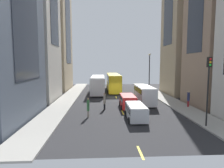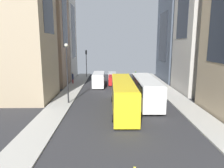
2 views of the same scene
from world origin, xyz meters
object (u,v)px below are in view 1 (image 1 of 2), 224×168
car_red_2 (128,100)px  pedestrian_walking_far (88,107)px  city_bus_white (98,83)px  delivery_van_white (145,94)px  traffic_light_near_corner (209,79)px  car_silver_0 (136,111)px  pedestrian_crossing_near (105,101)px  streetcar_yellow (113,81)px  pedestrian_crossing_mid (188,98)px

car_red_2 → pedestrian_walking_far: size_ratio=2.07×
city_bus_white → delivery_van_white: 12.95m
delivery_van_white → traffic_light_near_corner: size_ratio=0.97×
car_silver_0 → pedestrian_crossing_near: 5.67m
streetcar_yellow → delivery_van_white: size_ratio=2.05×
pedestrian_walking_far → car_silver_0: bearing=-53.3°
delivery_van_white → pedestrian_walking_far: bearing=-139.8°
car_silver_0 → delivery_van_white: bearing=70.9°
delivery_van_white → car_red_2: bearing=-143.4°
delivery_van_white → pedestrian_crossing_near: bearing=-153.7°
car_red_2 → pedestrian_walking_far: pedestrian_walking_far is taller
streetcar_yellow → pedestrian_crossing_mid: (8.87, -16.70, -0.84)m
delivery_van_white → traffic_light_near_corner: bearing=-72.2°
pedestrian_walking_far → traffic_light_near_corner: (10.98, -3.97, 3.31)m
car_silver_0 → pedestrian_crossing_near: pedestrian_crossing_near is taller
car_red_2 → pedestrian_walking_far: bearing=-137.9°
streetcar_yellow → pedestrian_walking_far: 20.97m
pedestrian_crossing_mid → pedestrian_crossing_near: bearing=143.2°
car_red_2 → city_bus_white: bearing=107.8°
city_bus_white → streetcar_yellow: streetcar_yellow is taller
delivery_van_white → car_red_2: delivery_van_white is taller
pedestrian_crossing_mid → traffic_light_near_corner: (-1.89, -7.83, 3.17)m
car_red_2 → pedestrian_crossing_mid: pedestrian_crossing_mid is taller
delivery_van_white → car_red_2: 3.44m
streetcar_yellow → pedestrian_walking_far: streetcar_yellow is taller
pedestrian_walking_far → car_red_2: bearing=1.1°
traffic_light_near_corner → pedestrian_crossing_near: bearing=140.5°
pedestrian_crossing_near → pedestrian_walking_far: pedestrian_walking_far is taller
pedestrian_crossing_near → pedestrian_crossing_mid: 11.05m
delivery_van_white → pedestrian_walking_far: (-7.63, -6.45, -0.37)m
pedestrian_crossing_mid → pedestrian_walking_far: bearing=158.4°
car_red_2 → pedestrian_crossing_near: pedestrian_crossing_near is taller
car_silver_0 → pedestrian_walking_far: pedestrian_walking_far is taller
streetcar_yellow → car_silver_0: size_ratio=2.92×
streetcar_yellow → pedestrian_crossing_mid: size_ratio=5.86×
streetcar_yellow → traffic_light_near_corner: (6.97, -24.53, 2.33)m
car_silver_0 → pedestrian_crossing_mid: bearing=32.3°
pedestrian_crossing_near → car_silver_0: bearing=65.5°
city_bus_white → traffic_light_near_corner: traffic_light_near_corner is taller
pedestrian_walking_far → traffic_light_near_corner: traffic_light_near_corner is taller
city_bus_white → car_red_2: 13.67m
pedestrian_crossing_mid → traffic_light_near_corner: 8.66m
streetcar_yellow → car_red_2: streetcar_yellow is taller
traffic_light_near_corner → car_red_2: bearing=125.9°
traffic_light_near_corner → streetcar_yellow: bearing=105.9°
delivery_van_white → streetcar_yellow: bearing=104.4°
city_bus_white → pedestrian_crossing_near: city_bus_white is taller
pedestrian_walking_far → delivery_van_white: bearing=-0.8°
streetcar_yellow → city_bus_white: bearing=-136.1°
streetcar_yellow → pedestrian_crossing_mid: streetcar_yellow is taller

